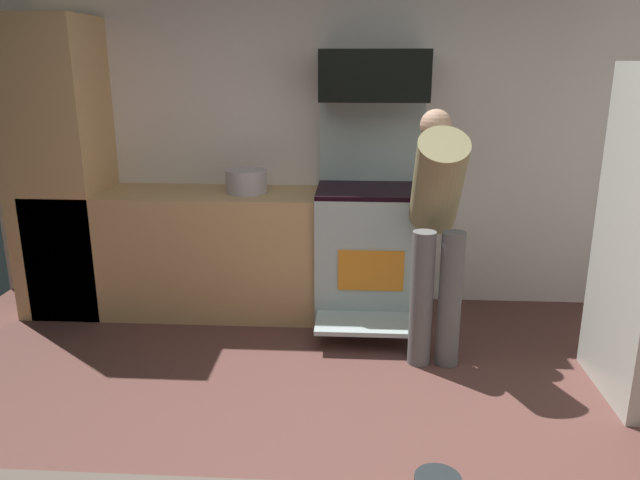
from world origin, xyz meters
name	(u,v)px	position (x,y,z in m)	size (l,w,h in m)	color
wall_back	(328,131)	(0.00, 2.34, 1.30)	(5.20, 0.12, 2.60)	silver
lower_cabinet_run	(203,252)	(-0.90, 1.98, 0.45)	(2.40, 0.60, 0.90)	tan
cabinet_column	(61,170)	(-1.90, 1.98, 1.05)	(0.60, 0.60, 2.10)	tan
oven_range	(370,248)	(0.33, 1.97, 0.51)	(0.76, 0.99, 1.54)	#AEC2C2
microwave	(374,75)	(0.33, 2.06, 1.71)	(0.74, 0.38, 0.34)	black
person_cook	(437,217)	(0.71, 1.36, 0.90)	(0.31, 0.65, 1.52)	slate
stock_pot	(246,181)	(-0.56, 1.98, 0.98)	(0.29, 0.29, 0.16)	#BAB0B8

